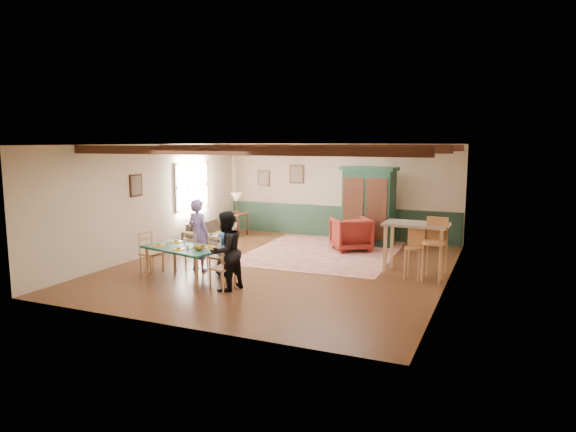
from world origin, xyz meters
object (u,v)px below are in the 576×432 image
at_px(sofa, 212,231).
at_px(person_woman, 226,251).
at_px(person_child, 223,254).
at_px(dining_chair_far_right, 221,256).
at_px(person_man, 198,235).
at_px(dining_chair_end_right, 223,267).
at_px(cat, 198,247).
at_px(dining_chair_far_left, 196,251).
at_px(counter_table, 415,249).
at_px(bar_stool_left, 414,254).
at_px(armchair, 351,234).
at_px(table_lamp, 237,203).
at_px(dining_chair_end_left, 151,253).
at_px(dining_table, 185,264).
at_px(bar_stool_right, 434,250).
at_px(armoire, 369,206).
at_px(end_table, 237,224).

bearing_deg(sofa, person_woman, -149.66).
bearing_deg(person_child, dining_chair_far_right, 90.00).
bearing_deg(person_man, person_child, -180.00).
bearing_deg(dining_chair_end_right, cat, -80.54).
relative_size(dining_chair_far_left, person_man, 0.55).
bearing_deg(dining_chair_far_right, counter_table, -140.43).
bearing_deg(counter_table, bar_stool_left, -84.55).
distance_m(dining_chair_far_left, armchair, 4.17).
height_order(dining_chair_far_left, table_lamp, table_lamp).
bearing_deg(dining_chair_end_left, dining_chair_far_right, -65.08).
height_order(dining_table, counter_table, counter_table).
height_order(cat, bar_stool_right, bar_stool_right).
distance_m(person_man, sofa, 3.23).
height_order(person_man, bar_stool_left, person_man).
bearing_deg(table_lamp, dining_table, -72.94).
bearing_deg(armchair, dining_table, 26.56).
bearing_deg(bar_stool_right, dining_chair_end_left, -155.43).
distance_m(dining_chair_end_right, person_woman, 0.33).
bearing_deg(dining_chair_end_right, counter_table, 142.92).
relative_size(person_child, bar_stool_right, 0.72).
bearing_deg(dining_table, dining_chair_end_left, 166.54).
bearing_deg(armoire, person_man, -114.75).
height_order(dining_chair_far_left, counter_table, counter_table).
height_order(dining_chair_far_right, armchair, dining_chair_far_right).
relative_size(dining_chair_end_left, bar_stool_left, 0.83).
bearing_deg(sofa, end_table, -11.89).
distance_m(person_child, bar_stool_right, 4.26).
bearing_deg(counter_table, armchair, 137.27).
relative_size(dining_table, counter_table, 1.25).
bearing_deg(bar_stool_right, cat, -144.79).
height_order(dining_table, bar_stool_left, bar_stool_left).
distance_m(armoire, bar_stool_left, 3.59).
bearing_deg(cat, dining_chair_far_left, 139.20).
xyz_separation_m(dining_chair_end_right, end_table, (-2.48, 5.03, -0.10)).
xyz_separation_m(dining_chair_end_right, person_woman, (0.09, -0.02, 0.32)).
relative_size(dining_table, table_lamp, 2.70).
bearing_deg(dining_chair_end_left, armchair, -26.72).
bearing_deg(dining_chair_end_left, cat, -93.37).
relative_size(dining_chair_far_right, person_child, 0.95).
height_order(cat, table_lamp, table_lamp).
height_order(person_child, cat, person_child).
xyz_separation_m(counter_table, bar_stool_right, (0.43, -0.41, 0.09)).
distance_m(dining_chair_end_left, table_lamp, 4.60).
bearing_deg(table_lamp, armchair, -10.63).
relative_size(end_table, counter_table, 0.51).
distance_m(dining_chair_far_left, person_woman, 1.66).
relative_size(armchair, counter_table, 0.72).
height_order(person_woman, cat, person_woman).
xyz_separation_m(armchair, sofa, (-3.86, -0.45, -0.13)).
relative_size(dining_chair_far_left, armoire, 0.41).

